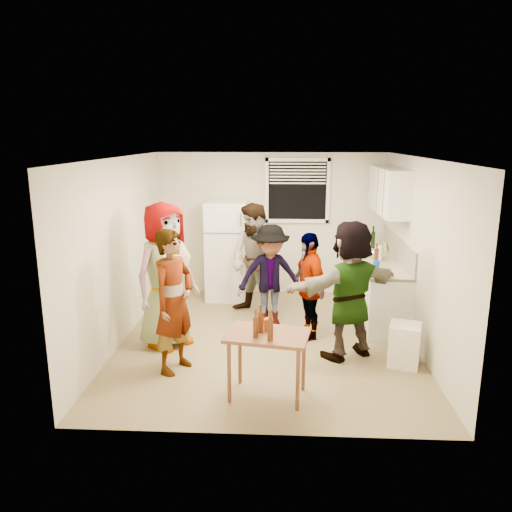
# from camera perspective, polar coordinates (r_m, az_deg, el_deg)

# --- Properties ---
(room) EXTENTS (4.00, 4.50, 2.50)m
(room) POSITION_cam_1_polar(r_m,az_deg,el_deg) (7.04, 1.27, -9.63)
(room) COLOR beige
(room) RESTS_ON ground
(window) EXTENTS (1.12, 0.10, 1.06)m
(window) POSITION_cam_1_polar(r_m,az_deg,el_deg) (8.73, 4.74, 7.45)
(window) COLOR white
(window) RESTS_ON room
(refrigerator) EXTENTS (0.70, 0.70, 1.70)m
(refrigerator) POSITION_cam_1_polar(r_m,az_deg,el_deg) (8.62, -3.32, 0.65)
(refrigerator) COLOR white
(refrigerator) RESTS_ON ground
(counter_lower) EXTENTS (0.60, 2.20, 0.86)m
(counter_lower) POSITION_cam_1_polar(r_m,az_deg,el_deg) (8.11, 13.64, -3.61)
(counter_lower) COLOR white
(counter_lower) RESTS_ON ground
(countertop) EXTENTS (0.64, 2.22, 0.04)m
(countertop) POSITION_cam_1_polar(r_m,az_deg,el_deg) (8.00, 13.82, -0.53)
(countertop) COLOR beige
(countertop) RESTS_ON counter_lower
(backsplash) EXTENTS (0.03, 2.20, 0.36)m
(backsplash) POSITION_cam_1_polar(r_m,az_deg,el_deg) (8.01, 15.90, 0.84)
(backsplash) COLOR beige
(backsplash) RESTS_ON countertop
(upper_cabinets) EXTENTS (0.34, 1.60, 0.70)m
(upper_cabinets) POSITION_cam_1_polar(r_m,az_deg,el_deg) (8.03, 14.91, 7.24)
(upper_cabinets) COLOR white
(upper_cabinets) RESTS_ON room
(kettle) EXTENTS (0.24, 0.20, 0.19)m
(kettle) POSITION_cam_1_polar(r_m,az_deg,el_deg) (8.07, 13.35, -0.22)
(kettle) COLOR silver
(kettle) RESTS_ON countertop
(paper_towel) EXTENTS (0.11, 0.11, 0.24)m
(paper_towel) POSITION_cam_1_polar(r_m,az_deg,el_deg) (7.91, 13.79, -0.52)
(paper_towel) COLOR white
(paper_towel) RESTS_ON countertop
(wine_bottle) EXTENTS (0.07, 0.07, 0.28)m
(wine_bottle) POSITION_cam_1_polar(r_m,az_deg,el_deg) (8.80, 13.16, 0.91)
(wine_bottle) COLOR black
(wine_bottle) RESTS_ON countertop
(beer_bottle_counter) EXTENTS (0.06, 0.06, 0.24)m
(beer_bottle_counter) POSITION_cam_1_polar(r_m,az_deg,el_deg) (7.66, 13.54, -0.97)
(beer_bottle_counter) COLOR #47230C
(beer_bottle_counter) RESTS_ON countertop
(blue_cup) EXTENTS (0.10, 0.10, 0.13)m
(blue_cup) POSITION_cam_1_polar(r_m,az_deg,el_deg) (7.40, 13.54, -1.48)
(blue_cup) COLOR #093CC5
(blue_cup) RESTS_ON countertop
(picture_frame) EXTENTS (0.02, 0.17, 0.14)m
(picture_frame) POSITION_cam_1_polar(r_m,az_deg,el_deg) (8.64, 14.50, 1.08)
(picture_frame) COLOR #E8E75B
(picture_frame) RESTS_ON countertop
(trash_bin) EXTENTS (0.45, 0.45, 0.53)m
(trash_bin) POSITION_cam_1_polar(r_m,az_deg,el_deg) (6.51, 16.58, -9.84)
(trash_bin) COLOR white
(trash_bin) RESTS_ON ground
(serving_table) EXTENTS (0.95, 0.72, 0.73)m
(serving_table) POSITION_cam_1_polar(r_m,az_deg,el_deg) (5.68, 1.28, -15.67)
(serving_table) COLOR brown
(serving_table) RESTS_ON ground
(beer_bottle_table) EXTENTS (0.06, 0.06, 0.22)m
(beer_bottle_table) POSITION_cam_1_polar(r_m,az_deg,el_deg) (5.26, -0.03, -9.27)
(beer_bottle_table) COLOR #47230C
(beer_bottle_table) RESTS_ON serving_table
(red_cup) EXTENTS (0.10, 0.10, 0.13)m
(red_cup) POSITION_cam_1_polar(r_m,az_deg,el_deg) (5.44, 1.41, -8.48)
(red_cup) COLOR #A23A1B
(red_cup) RESTS_ON serving_table
(guest_grey) EXTENTS (2.14, 1.94, 0.62)m
(guest_grey) POSITION_cam_1_polar(r_m,az_deg,el_deg) (7.03, -9.96, -9.87)
(guest_grey) COLOR gray
(guest_grey) RESTS_ON ground
(guest_stripe) EXTENTS (1.84, 1.35, 0.42)m
(guest_stripe) POSITION_cam_1_polar(r_m,az_deg,el_deg) (6.32, -9.07, -12.63)
(guest_stripe) COLOR #141933
(guest_stripe) RESTS_ON ground
(guest_back_left) EXTENTS (1.75, 1.94, 0.67)m
(guest_back_left) POSITION_cam_1_polar(r_m,az_deg,el_deg) (8.02, -0.10, -6.67)
(guest_back_left) COLOR brown
(guest_back_left) RESTS_ON ground
(guest_back_right) EXTENTS (1.28, 1.70, 0.57)m
(guest_back_right) POSITION_cam_1_polar(r_m,az_deg,el_deg) (7.60, 1.61, -7.83)
(guest_back_right) COLOR #3E3E43
(guest_back_right) RESTS_ON ground
(guest_black) EXTENTS (1.72, 1.34, 0.37)m
(guest_black) POSITION_cam_1_polar(r_m,az_deg,el_deg) (7.21, 5.89, -9.12)
(guest_black) COLOR black
(guest_black) RESTS_ON ground
(guest_orange) EXTENTS (2.33, 2.37, 0.53)m
(guest_orange) POSITION_cam_1_polar(r_m,az_deg,el_deg) (6.70, 10.36, -11.11)
(guest_orange) COLOR #D07553
(guest_orange) RESTS_ON ground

